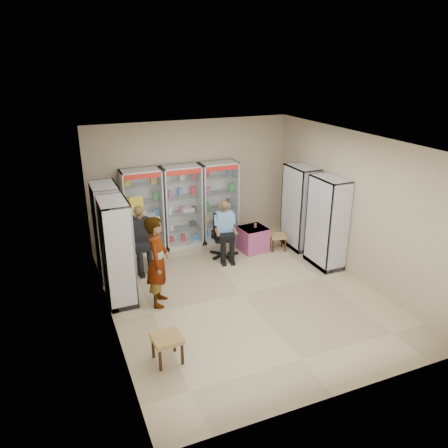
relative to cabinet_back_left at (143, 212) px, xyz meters
name	(u,v)px	position (x,y,z in m)	size (l,w,h in m)	color
floor	(242,294)	(1.30, -2.73, -1.00)	(6.00, 6.00, 0.00)	tan
room_shell	(244,199)	(1.30, -2.73, 0.97)	(5.02, 6.02, 3.01)	tan
cabinet_back_left	(143,212)	(0.00, 0.00, 0.00)	(0.90, 0.50, 2.00)	silver
cabinet_back_mid	(182,207)	(0.95, 0.00, 0.00)	(0.90, 0.50, 2.00)	#B4B6BC
cabinet_back_right	(219,202)	(1.90, 0.00, 0.00)	(0.90, 0.50, 2.00)	#B5B8BD
cabinet_right_far	(300,207)	(3.53, -1.13, 0.00)	(0.50, 0.90, 2.00)	#B1B2B8
cabinet_right_near	(327,223)	(3.53, -2.23, 0.00)	(0.50, 0.90, 2.00)	#ABADB2
cabinet_left_far	(108,231)	(-0.93, -0.93, 0.00)	(0.50, 0.90, 2.00)	#B4B6BB
cabinet_left_near	(117,252)	(-0.93, -2.03, 0.00)	(0.50, 0.90, 2.00)	#A4A6AB
wooden_chair	(141,246)	(-0.25, -0.73, -0.53)	(0.42, 0.42, 0.94)	black
seated_customer	(140,239)	(-0.25, -0.78, -0.33)	(0.44, 0.60, 1.34)	black
office_chair	(224,236)	(1.63, -0.95, -0.50)	(0.55, 0.55, 1.01)	black
seated_shopkeeper	(224,231)	(1.63, -1.00, -0.36)	(0.42, 0.59, 1.28)	#6DA0D7
pink_trunk	(253,239)	(2.40, -0.93, -0.71)	(0.60, 0.58, 0.58)	#9F3F82
tea_glass	(255,225)	(2.46, -0.92, -0.38)	(0.07, 0.07, 0.09)	#5F3008
woven_stool_a	(278,242)	(2.98, -1.11, -0.81)	(0.37, 0.37, 0.37)	#9F6743
woven_stool_b	(167,349)	(-0.60, -4.12, -0.78)	(0.43, 0.43, 0.43)	#A37544
standing_man	(158,261)	(-0.28, -2.43, -0.13)	(0.63, 0.42, 1.74)	gray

